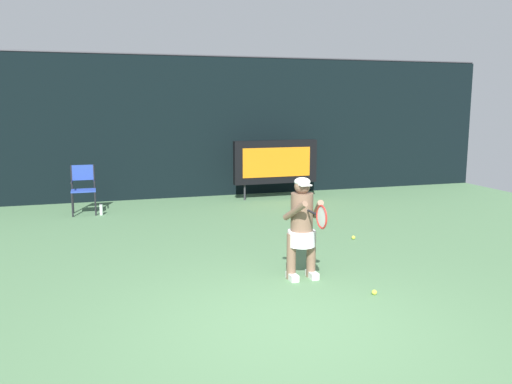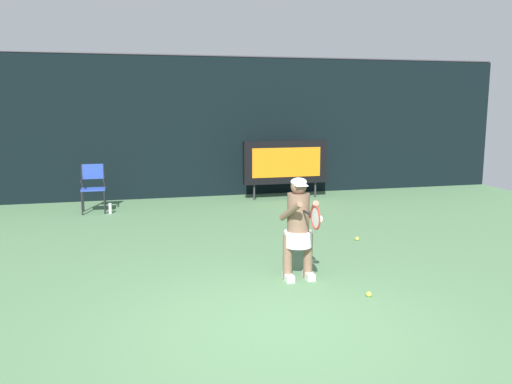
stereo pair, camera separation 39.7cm
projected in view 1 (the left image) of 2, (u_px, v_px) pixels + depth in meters
ground at (296, 334)px, 5.67m from camera, size 18.00×22.00×0.03m
backdrop_screen at (173, 128)px, 13.56m from camera, size 18.00×0.12×3.66m
scoreboard at (276, 162)px, 13.56m from camera, size 2.20×0.21×1.50m
umpire_chair at (83, 186)px, 11.71m from camera, size 0.52×0.44×1.08m
water_bottle at (101, 210)px, 11.64m from camera, size 0.07×0.07×0.27m
tennis_player at (302, 225)px, 7.35m from camera, size 0.53×0.61×1.43m
tennis_racket at (321, 217)px, 6.75m from camera, size 0.03×0.60×0.31m
tennis_ball_loose at (353, 237)px, 9.59m from camera, size 0.07×0.07×0.07m
tennis_ball_spare at (374, 292)px, 6.81m from camera, size 0.07×0.07×0.07m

